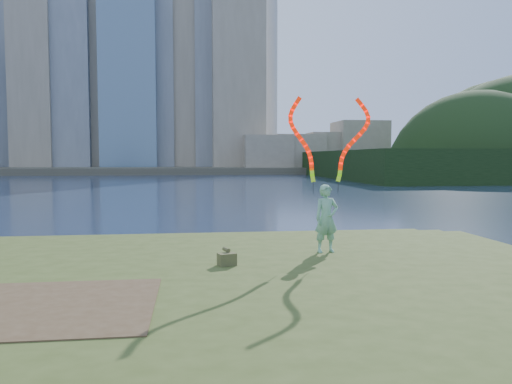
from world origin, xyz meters
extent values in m
plane|color=#19263F|center=(0.00, 0.00, 0.00)|extent=(320.00, 320.00, 0.00)
cube|color=#3A4A1A|center=(0.00, -2.50, 0.15)|extent=(20.00, 18.00, 0.30)
cube|color=#3A4A1A|center=(0.00, -2.20, 0.40)|extent=(17.00, 15.00, 0.30)
cube|color=#3A4A1A|center=(0.00, -2.00, 0.65)|extent=(14.00, 12.00, 0.30)
cube|color=#47331E|center=(-2.20, -3.20, 0.81)|extent=(3.20, 3.00, 0.02)
cube|color=#4A4536|center=(0.00, 95.00, 0.60)|extent=(320.00, 40.00, 1.20)
cylinder|color=silver|center=(18.00, 102.00, 30.20)|extent=(2.80, 2.80, 58.00)
imported|color=#147037|center=(3.17, 0.53, 1.61)|extent=(0.65, 0.48, 1.62)
cylinder|color=black|center=(2.85, 0.58, 2.35)|extent=(0.02, 0.02, 0.30)
cylinder|color=black|center=(3.49, 0.69, 2.35)|extent=(0.02, 0.02, 0.30)
cube|color=#484126|center=(0.70, -0.64, 0.93)|extent=(0.42, 0.35, 0.26)
cylinder|color=#484126|center=(0.70, -0.47, 1.10)|extent=(0.16, 0.26, 0.09)
camera|label=1|loc=(-0.01, -10.99, 3.07)|focal=35.00mm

